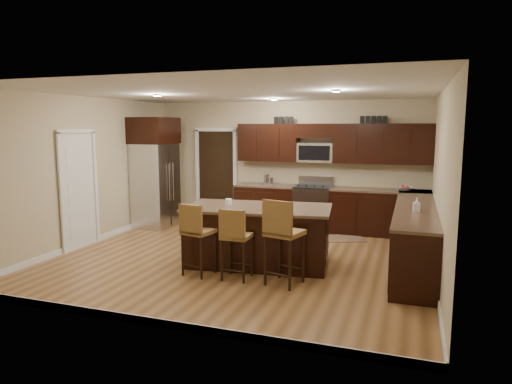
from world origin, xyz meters
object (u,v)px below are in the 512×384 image
at_px(range, 313,208).
at_px(stool_left, 196,231).
at_px(island, 258,237).
at_px(refrigerator, 155,171).
at_px(stool_right, 282,232).
at_px(stool_mid, 235,236).

distance_m(range, stool_left, 3.62).
relative_size(island, refrigerator, 1.02).
relative_size(range, island, 0.47).
height_order(range, stool_right, stool_right).
height_order(stool_left, refrigerator, refrigerator).
distance_m(island, stool_mid, 0.87).
xyz_separation_m(range, island, (-0.32, -2.64, -0.04)).
xyz_separation_m(range, stool_right, (0.31, -3.49, 0.28)).
bearing_deg(range, island, -97.02).
distance_m(range, refrigerator, 3.47).
height_order(island, stool_right, stool_right).
distance_m(island, stool_left, 1.10).
bearing_deg(stool_right, range, 109.28).
relative_size(range, stool_mid, 1.08).
xyz_separation_m(stool_mid, stool_right, (0.69, -0.01, 0.11)).
relative_size(stool_left, stool_right, 0.89).
distance_m(stool_left, stool_right, 1.30).
relative_size(range, refrigerator, 0.47).
bearing_deg(stool_left, stool_right, 11.09).
bearing_deg(island, stool_mid, -101.15).
bearing_deg(range, refrigerator, -166.85).
xyz_separation_m(island, stool_left, (-0.67, -0.84, 0.24)).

